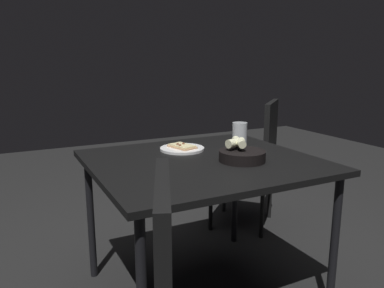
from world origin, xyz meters
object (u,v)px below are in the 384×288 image
(bread_basket, at_px, (242,154))
(chair_far, at_px, (255,158))
(beer_glass, at_px, (240,137))
(pizza_plate, at_px, (182,148))
(dining_table, at_px, (203,171))

(bread_basket, height_order, chair_far, chair_far)
(bread_basket, height_order, beer_glass, beer_glass)
(beer_glass, height_order, chair_far, chair_far)
(bread_basket, relative_size, beer_glass, 1.58)
(pizza_plate, bearing_deg, dining_table, -88.12)
(beer_glass, distance_m, chair_far, 0.71)
(chair_far, bearing_deg, bread_basket, -130.46)
(dining_table, relative_size, pizza_plate, 4.48)
(chair_far, bearing_deg, dining_table, -142.03)
(dining_table, bearing_deg, bread_basket, -36.05)
(dining_table, distance_m, bread_basket, 0.22)
(pizza_plate, distance_m, bread_basket, 0.38)
(dining_table, relative_size, chair_far, 1.15)
(chair_far, bearing_deg, pizza_plate, -154.62)
(bread_basket, xyz_separation_m, beer_glass, (0.15, 0.24, 0.03))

